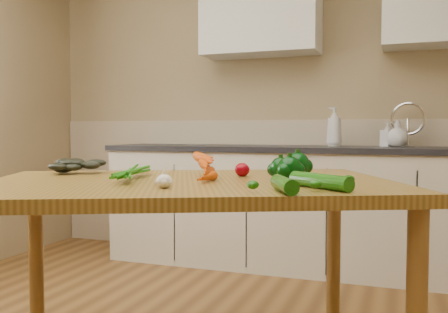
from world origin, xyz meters
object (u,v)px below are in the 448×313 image
object	(u,v)px
table	(190,204)
pepper_c	(290,169)
pepper_a	(281,169)
tomato_c	(297,168)
leafy_greens	(78,161)
tomato_a	(242,170)
pepper_b	(298,165)
zucchini_a	(320,181)
zucchini_b	(284,184)
garlic_bulb	(164,181)
tomato_b	(281,167)
soap_bottle_a	(334,127)
carrot_bunch	(183,169)
soap_bottle_c	(397,134)
soap_bottle_b	(388,134)

from	to	relation	value
table	pepper_c	distance (m)	0.40
pepper_a	tomato_c	xyz separation A→B (m)	(0.03, 0.20, -0.01)
leafy_greens	tomato_a	world-z (taller)	leafy_greens
pepper_b	zucchini_a	bearing A→B (deg)	-67.86
table	zucchini_a	distance (m)	0.54
table	zucchini_b	xyz separation A→B (m)	(0.42, -0.24, 0.12)
garlic_bulb	tomato_b	world-z (taller)	tomato_b
soap_bottle_a	carrot_bunch	distance (m)	1.97
table	garlic_bulb	distance (m)	0.30
tomato_b	carrot_bunch	bearing A→B (deg)	-135.31
carrot_bunch	tomato_c	bearing A→B (deg)	14.18
pepper_b	zucchini_a	distance (m)	0.40
soap_bottle_a	soap_bottle_c	bearing A→B (deg)	114.22
pepper_c	zucchini_a	distance (m)	0.24
zucchini_a	tomato_c	bearing A→B (deg)	110.10
garlic_bulb	pepper_c	world-z (taller)	pepper_c
tomato_a	garlic_bulb	bearing A→B (deg)	-103.32
carrot_bunch	tomato_c	distance (m)	0.50
carrot_bunch	zucchini_a	size ratio (longest dim) A/B	1.10
tomato_b	tomato_c	bearing A→B (deg)	-0.04
zucchini_a	carrot_bunch	bearing A→B (deg)	165.50
soap_bottle_b	tomato_a	distance (m)	1.87
tomato_c	zucchini_b	xyz separation A→B (m)	(0.08, -0.59, -0.01)
pepper_b	tomato_b	xyz separation A→B (m)	(-0.09, 0.09, -0.01)
leafy_greens	tomato_a	distance (m)	0.73
soap_bottle_a	tomato_b	size ratio (longest dim) A/B	3.66
pepper_a	table	bearing A→B (deg)	-154.44
pepper_a	zucchini_b	world-z (taller)	pepper_a
soap_bottle_a	garlic_bulb	bearing A→B (deg)	19.82
garlic_bulb	pepper_b	bearing A→B (deg)	57.15
pepper_a	pepper_b	world-z (taller)	pepper_b
zucchini_a	zucchini_b	xyz separation A→B (m)	(-0.09, -0.13, -0.00)
pepper_a	soap_bottle_a	bearing A→B (deg)	90.89
table	tomato_a	world-z (taller)	tomato_a
soap_bottle_a	zucchini_a	bearing A→B (deg)	32.73
leafy_greens	garlic_bulb	size ratio (longest dim) A/B	3.99
leafy_greens	garlic_bulb	world-z (taller)	leafy_greens
table	pepper_a	size ratio (longest dim) A/B	21.35
table	carrot_bunch	size ratio (longest dim) A/B	6.34
pepper_b	tomato_c	size ratio (longest dim) A/B	1.49
pepper_b	pepper_c	xyz separation A→B (m)	(0.00, -0.17, -0.00)
garlic_bulb	pepper_c	xyz separation A→B (m)	(0.34, 0.35, 0.02)
table	tomato_c	bearing A→B (deg)	20.48
leafy_greens	pepper_c	xyz separation A→B (m)	(0.95, -0.02, -0.01)
leafy_greens	tomato_c	distance (m)	0.96
leafy_greens	pepper_b	distance (m)	0.96
tomato_a	leafy_greens	bearing A→B (deg)	-170.70
tomato_b	soap_bottle_b	bearing A→B (deg)	76.76
table	tomato_b	size ratio (longest dim) A/B	23.18
leafy_greens	table	bearing A→B (deg)	-9.54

